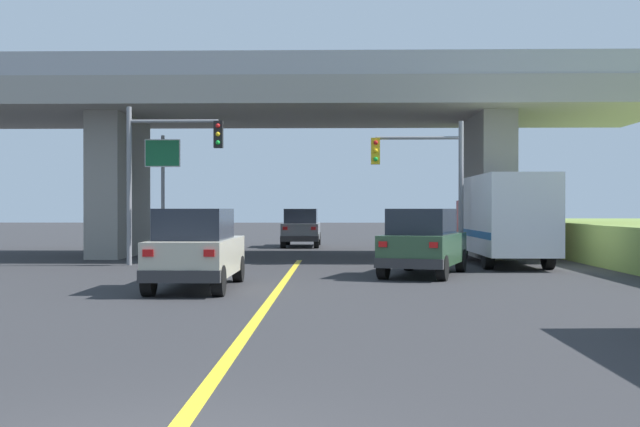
% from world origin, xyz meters
% --- Properties ---
extents(ground, '(160.00, 160.00, 0.00)m').
position_xyz_m(ground, '(0.00, 26.86, 0.00)').
color(ground, '#2B2B2D').
extents(overpass_bridge, '(30.18, 8.90, 7.88)m').
position_xyz_m(overpass_bridge, '(0.00, 26.86, 5.70)').
color(overpass_bridge, gray).
rests_on(overpass_bridge, ground).
extents(lane_divider_stripe, '(0.20, 24.18, 0.01)m').
position_xyz_m(lane_divider_stripe, '(0.00, 12.09, 0.00)').
color(lane_divider_stripe, yellow).
rests_on(lane_divider_stripe, ground).
extents(suv_lead, '(1.88, 4.68, 2.02)m').
position_xyz_m(suv_lead, '(-2.07, 13.33, 1.01)').
color(suv_lead, '#B7B29E').
rests_on(suv_lead, ground).
extents(suv_crossing, '(3.20, 4.86, 2.02)m').
position_xyz_m(suv_crossing, '(4.08, 17.33, 1.01)').
color(suv_crossing, '#2D4C33').
rests_on(suv_crossing, ground).
extents(box_truck, '(2.33, 7.54, 3.19)m').
position_xyz_m(box_truck, '(7.50, 21.88, 1.67)').
color(box_truck, red).
rests_on(box_truck, ground).
extents(sedan_oncoming, '(1.97, 4.83, 2.02)m').
position_xyz_m(sedan_oncoming, '(-0.43, 35.12, 1.02)').
color(sedan_oncoming, slate).
rests_on(sedan_oncoming, ground).
extents(traffic_signal_nearside, '(3.36, 0.36, 5.21)m').
position_xyz_m(traffic_signal_nearside, '(4.82, 22.14, 3.36)').
color(traffic_signal_nearside, slate).
rests_on(traffic_signal_nearside, ground).
extents(traffic_signal_farside, '(3.46, 0.36, 5.67)m').
position_xyz_m(traffic_signal_farside, '(-4.83, 21.46, 3.69)').
color(traffic_signal_farside, slate).
rests_on(traffic_signal_farside, ground).
extents(highway_sign, '(1.44, 0.17, 4.98)m').
position_xyz_m(highway_sign, '(-5.56, 24.90, 3.63)').
color(highway_sign, slate).
rests_on(highway_sign, ground).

